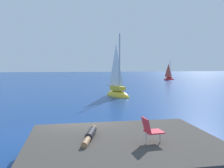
{
  "coord_description": "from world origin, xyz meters",
  "views": [
    {
      "loc": [
        0.05,
        -10.7,
        3.45
      ],
      "look_at": [
        2.81,
        10.54,
        1.53
      ],
      "focal_mm": 38.49,
      "sensor_mm": 36.0,
      "label": 1
    }
  ],
  "objects_px": {
    "sailboat_near": "(117,93)",
    "person_sunbather": "(90,135)",
    "sailboat_far": "(169,79)",
    "beach_chair": "(151,129)"
  },
  "relations": [
    {
      "from": "sailboat_far",
      "to": "person_sunbather",
      "type": "distance_m",
      "value": 42.7
    },
    {
      "from": "sailboat_near",
      "to": "sailboat_far",
      "type": "xyz_separation_m",
      "value": [
        14.04,
        22.51,
        -0.15
      ]
    },
    {
      "from": "sailboat_far",
      "to": "beach_chair",
      "type": "relative_size",
      "value": 5.22
    },
    {
      "from": "sailboat_near",
      "to": "sailboat_far",
      "type": "distance_m",
      "value": 26.53
    },
    {
      "from": "sailboat_far",
      "to": "sailboat_near",
      "type": "bearing_deg",
      "value": -121.35
    },
    {
      "from": "sailboat_far",
      "to": "person_sunbather",
      "type": "bearing_deg",
      "value": -113.54
    },
    {
      "from": "sailboat_near",
      "to": "person_sunbather",
      "type": "distance_m",
      "value": 16.82
    },
    {
      "from": "sailboat_near",
      "to": "person_sunbather",
      "type": "bearing_deg",
      "value": -37.03
    },
    {
      "from": "sailboat_near",
      "to": "beach_chair",
      "type": "height_order",
      "value": "sailboat_near"
    },
    {
      "from": "beach_chair",
      "to": "sailboat_near",
      "type": "bearing_deg",
      "value": 76.78
    }
  ]
}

